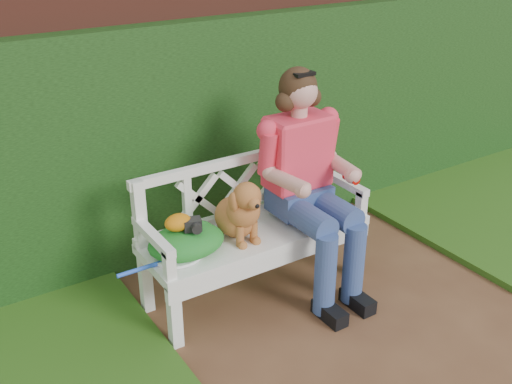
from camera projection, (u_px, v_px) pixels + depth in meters
ground at (388, 348)px, 3.56m from camera, size 60.00×60.00×0.00m
brick_wall at (224, 93)px, 4.53m from camera, size 10.00×0.30×2.20m
ivy_hedge at (240, 132)px, 4.47m from camera, size 10.00×0.18×1.70m
grass_right at (512, 194)px, 5.40m from camera, size 2.60×2.00×0.05m
garden_bench at (256, 261)px, 3.98m from camera, size 1.63×0.74×0.48m
seated_woman at (302, 180)px, 3.91m from camera, size 0.91×1.03×1.51m
dog at (238, 207)px, 3.70m from camera, size 0.35×0.43×0.42m
tennis_racket at (175, 258)px, 3.54m from camera, size 0.56×0.24×0.03m
green_bag at (186, 241)px, 3.58m from camera, size 0.51×0.41×0.16m
camera_item at (192, 224)px, 3.53m from camera, size 0.12×0.11×0.07m
baseball_glove at (178, 222)px, 3.51m from camera, size 0.18×0.15×0.10m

